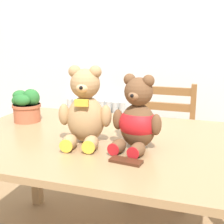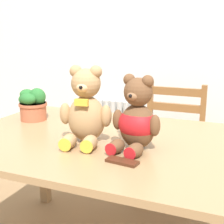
% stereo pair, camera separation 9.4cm
% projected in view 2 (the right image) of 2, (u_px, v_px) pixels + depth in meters
% --- Properties ---
extents(wall_back, '(8.00, 0.04, 2.60)m').
position_uv_depth(wall_back, '(170.00, 25.00, 2.63)').
color(wall_back, silver).
rests_on(wall_back, ground_plane).
extents(radiator, '(0.60, 0.10, 0.62)m').
position_uv_depth(radiator, '(107.00, 135.00, 3.02)').
color(radiator, beige).
rests_on(radiator, ground_plane).
extents(dining_table, '(1.46, 0.99, 0.72)m').
position_uv_depth(dining_table, '(104.00, 154.00, 1.54)').
color(dining_table, '#9E7A51').
rests_on(dining_table, ground_plane).
extents(wooden_chair_behind, '(0.45, 0.39, 0.86)m').
position_uv_depth(wooden_chair_behind, '(171.00, 141.00, 2.34)').
color(wooden_chair_behind, brown).
rests_on(wooden_chair_behind, ground_plane).
extents(teddy_bear_left, '(0.25, 0.27, 0.36)m').
position_uv_depth(teddy_bear_left, '(86.00, 110.00, 1.44)').
color(teddy_bear_left, tan).
rests_on(teddy_bear_left, dining_table).
extents(teddy_bear_right, '(0.23, 0.25, 0.33)m').
position_uv_depth(teddy_bear_right, '(137.00, 120.00, 1.35)').
color(teddy_bear_right, brown).
rests_on(teddy_bear_right, dining_table).
extents(potted_plant, '(0.18, 0.17, 0.19)m').
position_uv_depth(potted_plant, '(33.00, 104.00, 1.83)').
color(potted_plant, '#B25B3D').
rests_on(potted_plant, dining_table).
extents(chocolate_bar, '(0.14, 0.07, 0.01)m').
position_uv_depth(chocolate_bar, '(122.00, 161.00, 1.22)').
color(chocolate_bar, '#472314').
rests_on(chocolate_bar, dining_table).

